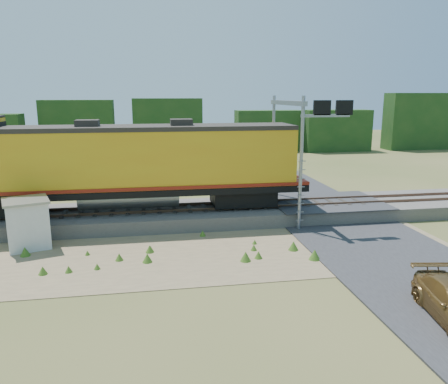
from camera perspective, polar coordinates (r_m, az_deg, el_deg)
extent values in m
plane|color=#475123|center=(21.28, 1.80, -8.05)|extent=(140.00, 140.00, 0.00)
cube|color=slate|center=(26.78, -0.74, -2.79)|extent=(70.00, 5.00, 0.80)
cube|color=brown|center=(25.97, -0.50, -2.18)|extent=(70.00, 0.10, 0.16)
cube|color=brown|center=(27.35, -0.98, -1.42)|extent=(70.00, 0.10, 0.16)
cube|color=#8C7754|center=(21.46, -3.76, -7.85)|extent=(26.00, 8.00, 0.03)
cube|color=#38383A|center=(28.58, 13.26, -1.26)|extent=(7.00, 5.20, 0.06)
cube|color=#38383A|center=(43.59, 5.08, 2.68)|extent=(7.00, 24.00, 0.08)
cube|color=#183C15|center=(57.81, -5.75, 8.30)|extent=(36.00, 3.00, 6.50)
cube|color=black|center=(27.45, -26.60, -1.54)|extent=(3.78, 2.41, 0.94)
cube|color=black|center=(26.80, 2.46, -0.51)|extent=(3.78, 2.41, 0.94)
cube|color=black|center=(26.11, -12.31, 0.34)|extent=(20.97, 3.15, 0.38)
cylinder|color=gray|center=(26.22, -12.26, -0.73)|extent=(5.77, 1.26, 1.26)
cube|color=gold|center=(25.80, -12.50, 4.28)|extent=(19.40, 3.04, 3.25)
cube|color=maroon|center=(26.05, -12.35, 1.02)|extent=(20.97, 3.20, 0.19)
cube|color=#28231E|center=(25.61, -12.69, 8.16)|extent=(19.40, 3.09, 0.25)
cube|color=#28231E|center=(25.79, -17.42, 8.46)|extent=(1.26, 1.05, 0.47)
cube|color=#28231E|center=(25.63, -5.59, 8.95)|extent=(1.26, 1.05, 0.47)
cube|color=silver|center=(23.85, -24.26, -3.91)|extent=(2.40, 2.40, 2.37)
cube|color=gray|center=(23.56, -24.53, -1.02)|extent=(2.64, 2.64, 0.11)
cylinder|color=gray|center=(24.44, 10.02, 3.52)|extent=(0.19, 0.19, 7.46)
cylinder|color=gray|center=(29.71, 6.41, 5.21)|extent=(0.19, 0.19, 7.46)
cube|color=gray|center=(26.80, 8.26, 11.46)|extent=(0.27, 6.20, 0.27)
cube|color=gray|center=(24.63, 13.10, 9.69)|extent=(2.77, 0.16, 0.16)
cube|color=black|center=(24.54, 12.69, 10.70)|extent=(0.96, 0.16, 0.80)
cube|color=black|center=(25.05, 15.44, 10.58)|extent=(0.96, 0.16, 0.80)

